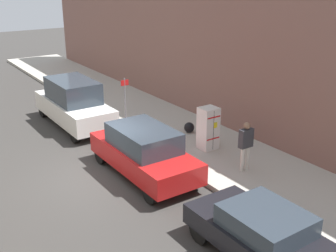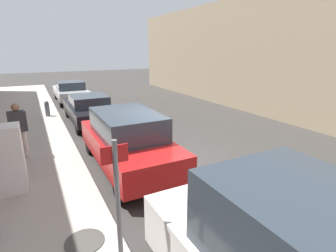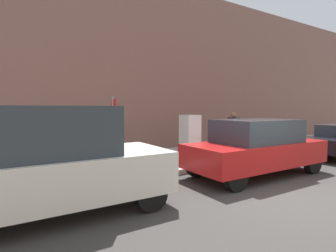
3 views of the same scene
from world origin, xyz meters
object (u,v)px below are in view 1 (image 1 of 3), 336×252
Objects in this scene: discarded_refrigerator at (208,128)px; trash_bag at (189,127)px; pedestrian_walking_far at (246,143)px; parked_suv_red at (144,151)px; street_sign_post at (125,100)px; parked_sedan_dark at (270,239)px; parked_van_white at (74,103)px.

discarded_refrigerator reaches higher than trash_bag.
parked_suv_red is at bearing 126.56° from pedestrian_walking_far.
trash_bag is 0.10× the size of parked_suv_red.
parked_suv_red is (2.88, -1.93, -0.31)m from pedestrian_walking_far.
trash_bag is 0.25× the size of pedestrian_walking_far.
parked_suv_red is (3.51, 2.07, 0.50)m from trash_bag.
parked_sedan_dark is at bearing 81.13° from street_sign_post.
street_sign_post is 9.99m from parked_sedan_dark.
parked_van_white reaches higher than discarded_refrigerator.
pedestrian_walking_far is 8.56m from parked_van_white.
parked_suv_red is at bearing 30.61° from trash_bag.
parked_suv_red is at bearing 5.55° from discarded_refrigerator.
trash_bag is (-0.43, -1.78, -0.61)m from discarded_refrigerator.
parked_sedan_dark is at bearing -146.45° from pedestrian_walking_far.
parked_van_white is (3.08, -5.83, 0.05)m from discarded_refrigerator.
parked_sedan_dark is (0.00, 5.77, -0.17)m from parked_suv_red.
parked_van_white is at bearing -90.00° from parked_sedan_dark.
discarded_refrigerator is 0.74× the size of street_sign_post.
pedestrian_walking_far is (-1.34, 6.01, -0.24)m from street_sign_post.
pedestrian_walking_far is 0.38× the size of parked_suv_red.
street_sign_post is 3.00m from trash_bag.
pedestrian_walking_far is at bearing 146.10° from parked_suv_red.
trash_bag is 4.11m from parked_suv_red.
street_sign_post is 2.59m from parked_van_white.
parked_suv_red is 5.77m from parked_sedan_dark.
parked_van_white is 1.12× the size of parked_sedan_dark.
pedestrian_walking_far is 3.48m from parked_suv_red.
trash_bag is 8.60m from parked_sedan_dark.
street_sign_post is at bearing -98.87° from parked_sedan_dark.
trash_bag is at bearing -103.64° from discarded_refrigerator.
street_sign_post is at bearing -45.41° from trash_bag.
street_sign_post reaches higher than discarded_refrigerator.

